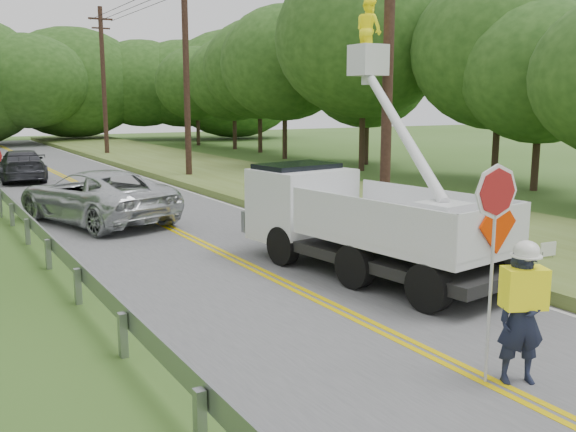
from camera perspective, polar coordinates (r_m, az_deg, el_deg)
ground at (r=9.26m, az=19.94°, el=-15.02°), size 140.00×140.00×0.00m
road at (r=20.67m, az=-11.35°, el=-0.65°), size 7.20×96.00×0.03m
guardrail at (r=20.54m, az=-22.88°, el=0.21°), size 0.18×48.00×0.77m
utility_poles at (r=25.11m, az=-3.04°, el=13.49°), size 1.60×43.30×10.00m
tall_grass_verge at (r=23.89m, az=4.91°, el=1.32°), size 7.00×96.00×0.30m
treeline_right at (r=36.59m, az=6.91°, el=13.69°), size 11.86×55.28×11.42m
flagger at (r=9.30m, az=20.18°, el=-7.67°), size 1.16×0.68×3.03m
bucket_truck at (r=15.03m, az=5.03°, el=1.26°), size 4.28×7.11×6.53m
suv_silver at (r=21.22m, az=-16.83°, el=1.72°), size 4.46×6.61×1.68m
suv_darkgrey at (r=33.61m, az=-22.72°, el=4.21°), size 2.49×5.28×1.49m
yard_sign at (r=15.79m, az=22.23°, el=-2.87°), size 0.46×0.08×0.67m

